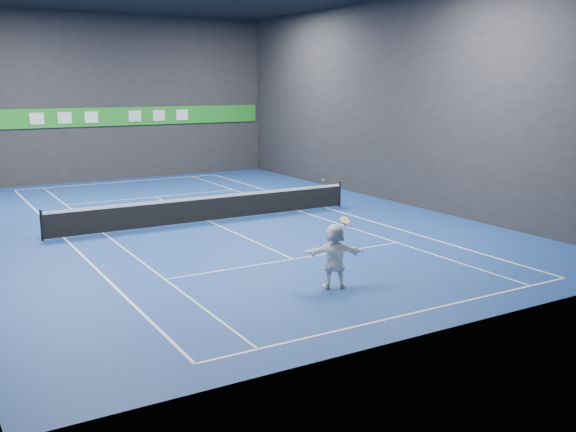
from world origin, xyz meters
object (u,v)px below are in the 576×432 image
tennis_racket (346,225)px  player (335,256)px  tennis_net (209,208)px  tennis_ball (324,180)px

tennis_racket → player: bearing=-173.0°
player → tennis_net: (0.49, 9.34, -0.32)m
player → tennis_ball: size_ratio=23.77×
player → tennis_net: player is taller
player → tennis_net: bearing=-68.3°
tennis_ball → tennis_racket: (0.61, -0.18, -1.20)m
tennis_net → player: bearing=-93.0°
tennis_net → tennis_racket: size_ratio=19.46×
player → tennis_net: 9.35m
player → tennis_ball: (-0.22, 0.23, 1.99)m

